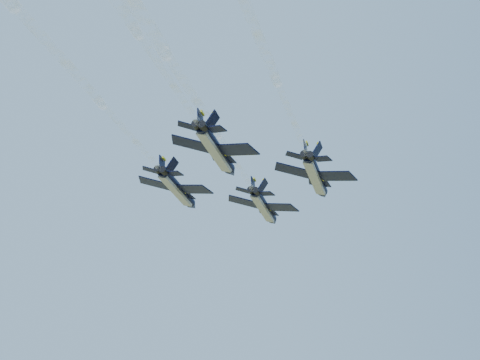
{
  "coord_description": "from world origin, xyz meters",
  "views": [
    {
      "loc": [
        -8.14,
        -96.66,
        66.74
      ],
      "look_at": [
        -3.6,
        -0.48,
        101.78
      ],
      "focal_mm": 50.0,
      "sensor_mm": 36.0,
      "label": 1
    }
  ],
  "objects_px": {
    "jet_lead": "(264,207)",
    "jet_left": "(178,189)",
    "jet_right": "(316,176)",
    "jet_slot": "(217,150)"
  },
  "relations": [
    {
      "from": "jet_left",
      "to": "jet_lead",
      "type": "bearing_deg",
      "value": 49.7
    },
    {
      "from": "jet_right",
      "to": "jet_slot",
      "type": "distance_m",
      "value": 17.3
    },
    {
      "from": "jet_left",
      "to": "jet_slot",
      "type": "distance_m",
      "value": 16.92
    },
    {
      "from": "jet_right",
      "to": "jet_left",
      "type": "bearing_deg",
      "value": -179.28
    },
    {
      "from": "jet_lead",
      "to": "jet_left",
      "type": "xyz_separation_m",
      "value": [
        -14.09,
        -8.41,
        0.0
      ]
    },
    {
      "from": "jet_lead",
      "to": "jet_slot",
      "type": "height_order",
      "value": "same"
    },
    {
      "from": "jet_lead",
      "to": "jet_slot",
      "type": "bearing_deg",
      "value": -89.93
    },
    {
      "from": "jet_lead",
      "to": "jet_left",
      "type": "distance_m",
      "value": 16.41
    },
    {
      "from": "jet_lead",
      "to": "jet_left",
      "type": "height_order",
      "value": "same"
    },
    {
      "from": "jet_right",
      "to": "jet_lead",
      "type": "bearing_deg",
      "value": 131.8
    }
  ]
}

